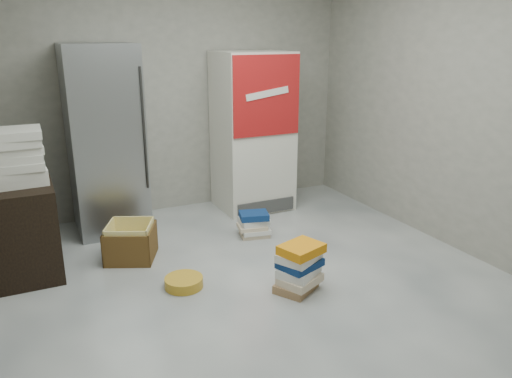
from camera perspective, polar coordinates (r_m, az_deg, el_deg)
The scene contains 10 objects.
ground at distance 3.97m, azimuth 2.95°, elevation -12.71°, with size 5.00×5.00×0.00m, color silver.
room_shell at distance 3.44m, azimuth 3.43°, elevation 14.15°, with size 4.04×5.04×2.82m.
steel_fridge at distance 5.30m, azimuth -16.85°, elevation 5.34°, with size 0.70×0.72×1.90m.
coke_cooler at distance 5.77m, azimuth -0.37°, elevation 6.57°, with size 0.80×0.73×1.80m.
wood_shelf at distance 4.69m, azimuth -24.83°, elevation -4.11°, with size 0.50×0.80×0.80m, color black.
supply_box_stack at distance 4.52m, azimuth -25.68°, elevation 3.36°, with size 0.44×0.44×0.45m.
phonebook_stack_main at distance 4.05m, azimuth 4.95°, elevation -8.91°, with size 0.43×0.40×0.40m.
phonebook_stack_side at distance 5.09m, azimuth -0.23°, elevation -4.06°, with size 0.35×0.29×0.25m.
cardboard_box at distance 4.74m, azimuth -14.12°, elevation -6.13°, with size 0.56×0.56×0.34m.
bucket_lid at distance 4.19m, azimuth -8.24°, elevation -10.50°, with size 0.31×0.31×0.08m, color gold.
Camera 1 is at (-1.66, -3.01, 1.99)m, focal length 35.00 mm.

